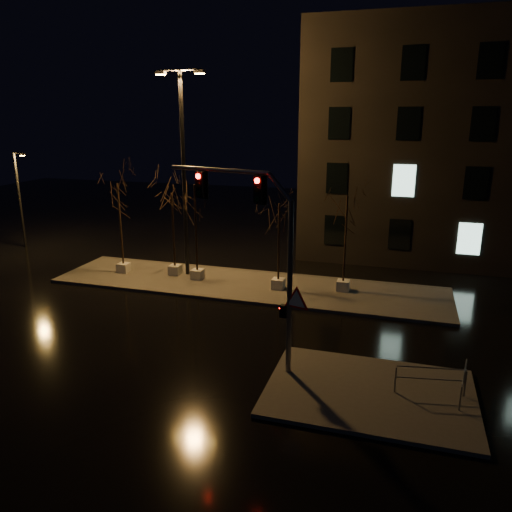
% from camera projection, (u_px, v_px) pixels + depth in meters
% --- Properties ---
extents(ground, '(90.00, 90.00, 0.00)m').
position_uv_depth(ground, '(206.00, 329.00, 22.47)').
color(ground, black).
rests_on(ground, ground).
extents(median, '(22.00, 5.00, 0.15)m').
position_uv_depth(median, '(246.00, 285.00, 27.98)').
color(median, '#4B4943').
rests_on(median, ground).
extents(sidewalk_corner, '(7.00, 5.00, 0.15)m').
position_uv_depth(sidewalk_corner, '(369.00, 392.00, 17.15)').
color(sidewalk_corner, '#4B4943').
rests_on(sidewalk_corner, ground).
extents(building, '(25.00, 12.00, 15.00)m').
position_uv_depth(building, '(501.00, 143.00, 33.13)').
color(building, black).
rests_on(building, ground).
extents(tree_0, '(1.80, 1.80, 5.50)m').
position_uv_depth(tree_0, '(119.00, 204.00, 28.97)').
color(tree_0, silver).
rests_on(tree_0, median).
extents(tree_1, '(1.80, 1.80, 4.98)m').
position_uv_depth(tree_1, '(172.00, 212.00, 28.65)').
color(tree_1, silver).
rests_on(tree_1, median).
extents(tree_2, '(1.80, 1.80, 5.61)m').
position_uv_depth(tree_2, '(195.00, 206.00, 27.69)').
color(tree_2, silver).
rests_on(tree_2, median).
extents(tree_3, '(1.80, 1.80, 4.82)m').
position_uv_depth(tree_3, '(279.00, 223.00, 26.25)').
color(tree_3, silver).
rests_on(tree_3, median).
extents(tree_4, '(1.80, 1.80, 5.29)m').
position_uv_depth(tree_4, '(346.00, 217.00, 25.86)').
color(tree_4, silver).
rests_on(tree_4, median).
extents(traffic_signal_mast, '(5.80, 1.61, 7.29)m').
position_uv_depth(traffic_signal_mast, '(261.00, 241.00, 17.74)').
color(traffic_signal_mast, slate).
rests_on(traffic_signal_mast, sidewalk_corner).
extents(streetlight_main, '(2.87, 0.33, 11.51)m').
position_uv_depth(streetlight_main, '(183.00, 161.00, 27.93)').
color(streetlight_main, black).
rests_on(streetlight_main, median).
extents(streetlight_far, '(1.31, 0.57, 6.81)m').
position_uv_depth(streetlight_far, '(20.00, 196.00, 35.41)').
color(streetlight_far, black).
rests_on(streetlight_far, ground).
extents(guard_rail_a, '(2.30, 0.44, 1.00)m').
position_uv_depth(guard_rail_a, '(431.00, 377.00, 16.74)').
color(guard_rail_a, slate).
rests_on(guard_rail_a, sidewalk_corner).
extents(guard_rail_b, '(0.36, 1.93, 0.93)m').
position_uv_depth(guard_rail_b, '(463.00, 380.00, 16.64)').
color(guard_rail_b, slate).
rests_on(guard_rail_b, sidewalk_corner).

